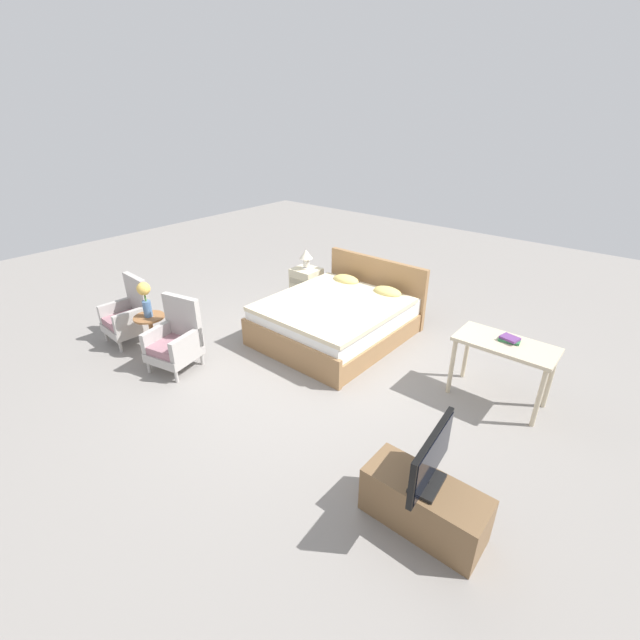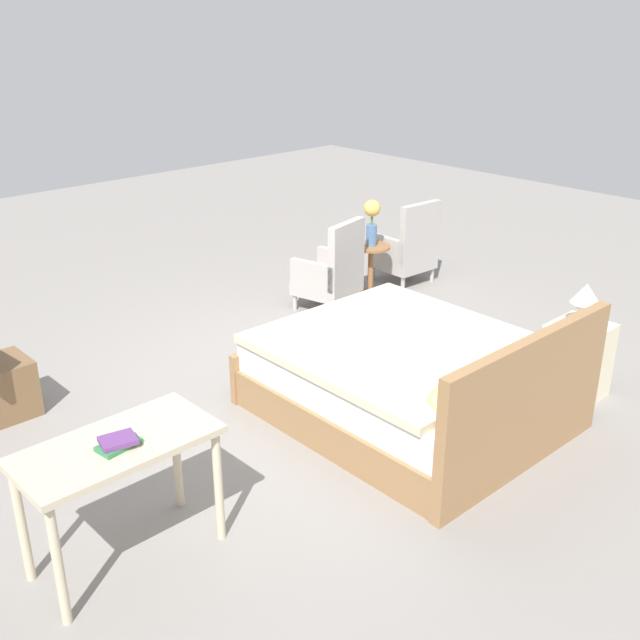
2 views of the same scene
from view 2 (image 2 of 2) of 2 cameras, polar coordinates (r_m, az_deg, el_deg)
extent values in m
plane|color=gray|center=(6.11, -1.03, -4.67)|extent=(16.00, 16.00, 0.00)
cube|color=#997047|center=(5.61, 6.64, -5.90)|extent=(1.73, 2.08, 0.28)
cube|color=white|center=(5.49, 6.76, -3.52)|extent=(1.66, 2.00, 0.24)
cube|color=beige|center=(5.47, 6.19, -1.83)|extent=(1.71, 1.83, 0.06)
cube|color=#997047|center=(4.94, 15.44, -6.33)|extent=(1.73, 0.11, 0.96)
cube|color=#997047|center=(6.20, -0.24, -2.19)|extent=(1.73, 0.09, 0.40)
ellipsoid|color=#DBC670|center=(5.31, 15.42, -2.89)|extent=(0.44, 0.29, 0.14)
ellipsoid|color=#DBC670|center=(4.74, 10.33, -5.65)|extent=(0.44, 0.29, 0.14)
cylinder|color=#ADA8A3|center=(8.67, 6.26, 4.22)|extent=(0.04, 0.04, 0.16)
cylinder|color=#ADA8A3|center=(8.36, 4.06, 3.59)|extent=(0.04, 0.04, 0.16)
cylinder|color=#ADA8A3|center=(8.38, 8.52, 3.44)|extent=(0.04, 0.04, 0.16)
cylinder|color=#ADA8A3|center=(8.06, 6.33, 2.76)|extent=(0.04, 0.04, 0.16)
cube|color=#ADA8A3|center=(8.32, 6.34, 4.43)|extent=(0.57, 0.57, 0.12)
cube|color=gray|center=(8.29, 6.37, 5.15)|extent=(0.52, 0.52, 0.10)
cube|color=#ADA8A3|center=(8.06, 7.63, 6.59)|extent=(0.54, 0.11, 0.64)
cube|color=#ADA8A3|center=(8.43, 7.51, 5.97)|extent=(0.10, 0.52, 0.26)
cube|color=#ADA8A3|center=(8.10, 5.23, 5.38)|extent=(0.10, 0.52, 0.26)
cylinder|color=#ADA8A3|center=(7.86, 0.05, 2.40)|extent=(0.04, 0.04, 0.16)
cylinder|color=#ADA8A3|center=(7.51, -1.93, 1.39)|extent=(0.04, 0.04, 0.16)
cylinder|color=#ADA8A3|center=(7.63, 2.91, 1.72)|extent=(0.04, 0.04, 0.16)
cylinder|color=#ADA8A3|center=(7.27, 1.01, 0.64)|extent=(0.04, 0.04, 0.16)
cube|color=#ADA8A3|center=(7.52, 0.51, 2.55)|extent=(0.64, 0.64, 0.12)
cube|color=gray|center=(7.48, 0.52, 3.34)|extent=(0.59, 0.59, 0.10)
cube|color=#ADA8A3|center=(7.28, 2.03, 5.01)|extent=(0.54, 0.19, 0.64)
cube|color=#ADA8A3|center=(7.64, 1.50, 4.39)|extent=(0.18, 0.52, 0.26)
cube|color=#ADA8A3|center=(7.27, -0.52, 3.43)|extent=(0.18, 0.52, 0.26)
cylinder|color=#936038|center=(7.94, 3.82, 2.03)|extent=(0.28, 0.28, 0.03)
cylinder|color=#936038|center=(7.86, 3.87, 3.80)|extent=(0.06, 0.06, 0.49)
cylinder|color=#936038|center=(7.78, 3.92, 5.61)|extent=(0.40, 0.40, 0.02)
cylinder|color=#4C709E|center=(7.74, 3.94, 6.47)|extent=(0.11, 0.11, 0.22)
cylinder|color=#477538|center=(7.70, 3.97, 7.62)|extent=(0.02, 0.02, 0.10)
sphere|color=#E0B251|center=(7.67, 4.00, 8.50)|extent=(0.17, 0.17, 0.17)
cube|color=beige|center=(6.10, 18.95, -2.94)|extent=(0.44, 0.40, 0.60)
cube|color=#B3AB8E|center=(6.13, 17.43, -1.35)|extent=(0.37, 0.01, 0.09)
cylinder|color=silver|center=(5.98, 19.32, -0.27)|extent=(0.13, 0.13, 0.02)
ellipsoid|color=silver|center=(5.94, 19.43, 0.53)|extent=(0.11, 0.11, 0.16)
cone|color=silver|center=(5.89, 19.63, 1.93)|extent=(0.22, 0.22, 0.15)
cylinder|color=beige|center=(4.60, -10.87, -10.11)|extent=(0.05, 0.05, 0.70)
cylinder|color=beige|center=(4.28, -21.78, -14.29)|extent=(0.05, 0.05, 0.70)
cylinder|color=beige|center=(4.30, -7.75, -12.43)|extent=(0.05, 0.05, 0.70)
cylinder|color=beige|center=(3.96, -19.32, -17.25)|extent=(0.05, 0.05, 0.70)
cube|color=beige|center=(4.06, -15.24, -9.21)|extent=(1.04, 0.52, 0.04)
cube|color=#337A47|center=(4.00, -15.09, -9.17)|extent=(0.23, 0.15, 0.03)
cube|color=#66387A|center=(3.98, -15.13, -8.85)|extent=(0.21, 0.18, 0.03)
camera|label=1|loc=(7.52, -42.17, 18.70)|focal=24.00mm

